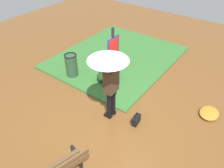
{
  "coord_description": "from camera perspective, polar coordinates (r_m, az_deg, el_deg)",
  "views": [
    {
      "loc": [
        3.27,
        2.48,
        4.37
      ],
      "look_at": [
        -0.52,
        -0.31,
        0.85
      ],
      "focal_mm": 35.52,
      "sensor_mm": 36.0,
      "label": 1
    }
  ],
  "objects": [
    {
      "name": "handbag",
      "position": [
        5.94,
        6.25,
        -9.12
      ],
      "size": [
        0.31,
        0.17,
        0.37
      ],
      "color": "black",
      "rests_on": "ground_plane"
    },
    {
      "name": "trash_bin",
      "position": [
        7.57,
        -10.39,
        4.67
      ],
      "size": [
        0.42,
        0.42,
        0.83
      ],
      "color": "#2D5138",
      "rests_on": "ground_plane"
    },
    {
      "name": "leaf_pile_near_person",
      "position": [
        8.24,
        2.54,
        5.33
      ],
      "size": [
        0.69,
        0.56,
        0.15
      ],
      "color": "#C68428",
      "rests_on": "ground_plane"
    },
    {
      "name": "info_sign_post",
      "position": [
        5.81,
        0.28,
        6.52
      ],
      "size": [
        0.44,
        0.07,
        2.3
      ],
      "color": "black",
      "rests_on": "ground_plane"
    },
    {
      "name": "leaf_pile_by_bench",
      "position": [
        6.73,
        23.72,
        -6.84
      ],
      "size": [
        0.63,
        0.51,
        0.14
      ],
      "color": "#C68428",
      "rests_on": "ground_plane"
    },
    {
      "name": "ground_plane",
      "position": [
        6.0,
        -0.58,
        -10.03
      ],
      "size": [
        18.0,
        18.0,
        0.0
      ],
      "primitive_type": "plane",
      "color": "brown"
    },
    {
      "name": "person_with_umbrella",
      "position": [
        5.17,
        -0.66,
        3.69
      ],
      "size": [
        0.96,
        0.96,
        2.04
      ],
      "color": "black",
      "rests_on": "ground_plane"
    },
    {
      "name": "shrub_cluster",
      "position": [
        7.28,
        -1.0,
        2.65
      ],
      "size": [
        0.75,
        0.68,
        0.61
      ],
      "color": "#285628",
      "rests_on": "ground_plane"
    },
    {
      "name": "grass_verge",
      "position": [
        8.75,
        1.23,
        7.0
      ],
      "size": [
        4.8,
        4.0,
        0.05
      ],
      "color": "#387533",
      "rests_on": "ground_plane"
    }
  ]
}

